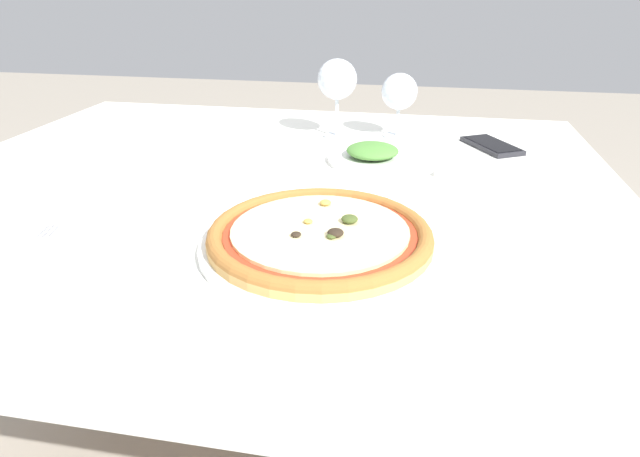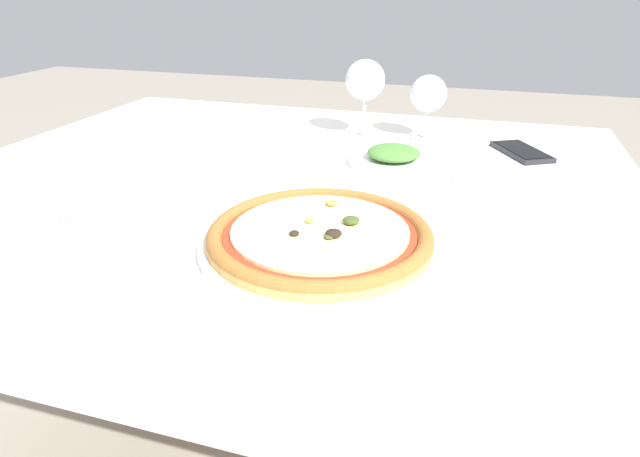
% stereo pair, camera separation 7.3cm
% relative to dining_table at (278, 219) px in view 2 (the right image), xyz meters
% --- Properties ---
extents(dining_table, '(1.31, 1.17, 0.73)m').
position_rel_dining_table_xyz_m(dining_table, '(0.00, 0.00, 0.00)').
color(dining_table, '#997047').
rests_on(dining_table, ground_plane).
extents(pizza_plate, '(0.33, 0.33, 0.04)m').
position_rel_dining_table_xyz_m(pizza_plate, '(0.15, -0.23, 0.09)').
color(pizza_plate, white).
rests_on(pizza_plate, dining_table).
extents(fork, '(0.06, 0.17, 0.00)m').
position_rel_dining_table_xyz_m(fork, '(-0.23, -0.31, 0.08)').
color(fork, silver).
rests_on(fork, dining_table).
extents(wine_glass_far_left, '(0.08, 0.08, 0.15)m').
position_rel_dining_table_xyz_m(wine_glass_far_left, '(0.23, 0.36, 0.18)').
color(wine_glass_far_left, silver).
rests_on(wine_glass_far_left, dining_table).
extents(wine_glass_far_right, '(0.09, 0.09, 0.18)m').
position_rel_dining_table_xyz_m(wine_glass_far_right, '(0.09, 0.33, 0.20)').
color(wine_glass_far_right, silver).
rests_on(wine_glass_far_right, dining_table).
extents(cell_phone, '(0.13, 0.16, 0.01)m').
position_rel_dining_table_xyz_m(cell_phone, '(0.44, 0.31, 0.08)').
color(cell_phone, '#232328').
rests_on(cell_phone, dining_table).
extents(side_plate, '(0.18, 0.18, 0.04)m').
position_rel_dining_table_xyz_m(side_plate, '(0.19, 0.16, 0.09)').
color(side_plate, white).
rests_on(side_plate, dining_table).
extents(napkin_folded, '(0.18, 0.16, 0.01)m').
position_rel_dining_table_xyz_m(napkin_folded, '(0.40, 0.11, 0.08)').
color(napkin_folded, silver).
rests_on(napkin_folded, dining_table).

